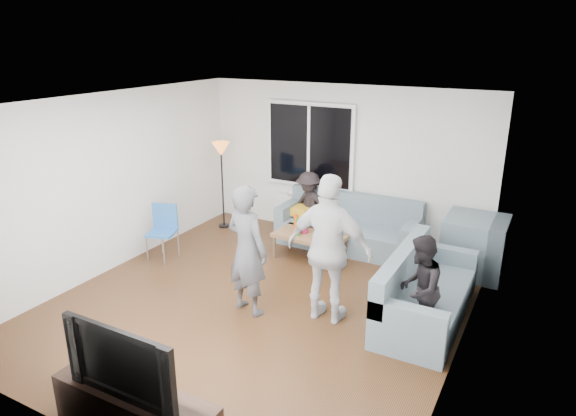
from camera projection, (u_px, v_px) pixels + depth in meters
The scene contains 32 objects.
floor at pixel (260, 304), 6.72m from camera, with size 5.00×5.50×0.04m, color #56351C.
ceiling at pixel (256, 101), 5.87m from camera, with size 5.00×5.50×0.04m, color white.
wall_back at pixel (344, 163), 8.60m from camera, with size 5.00×0.04×2.60m, color silver.
wall_front at pixel (72, 309), 3.98m from camera, with size 5.00×0.04×2.60m, color silver.
wall_left at pixel (111, 183), 7.43m from camera, with size 0.04×5.50×2.60m, color silver.
wall_right at pixel (470, 247), 5.16m from camera, with size 0.04×5.50×2.60m, color silver.
window_frame at pixel (310, 145), 8.72m from camera, with size 1.62×0.06×1.47m, color white.
window_glass at pixel (309, 146), 8.69m from camera, with size 1.50×0.02×1.35m, color black.
window_mullion at pixel (309, 146), 8.68m from camera, with size 0.05×0.03×1.35m, color white.
radiator at pixel (308, 214), 9.09m from camera, with size 1.30×0.12×0.62m, color silver.
potted_plant at pixel (335, 192), 8.67m from camera, with size 0.21×0.17×0.38m, color #2D7133.
vase at pixel (292, 191), 9.08m from camera, with size 0.15×0.15×0.16m, color silver.
sofa_back_section at pixel (347, 223), 8.33m from camera, with size 2.30×0.85×0.85m, color slate, non-canonical shape.
sofa_right_section at pixel (428, 287), 6.19m from camera, with size 0.85×2.00×0.85m, color slate, non-canonical shape.
sofa_corner at pixel (474, 246), 7.43m from camera, with size 0.85×0.85×0.85m, color slate.
cushion_yellow at pixel (300, 210), 8.67m from camera, with size 0.38×0.32×0.14m, color gold.
cushion_red at pixel (316, 211), 8.62m from camera, with size 0.36×0.30×0.13m, color maroon.
coffee_table at pixel (310, 246), 8.00m from camera, with size 1.10×0.60×0.40m, color #9A6E4A.
pitcher at pixel (303, 227), 7.97m from camera, with size 0.17×0.17×0.17m, color maroon.
side_chair at pixel (162, 233), 7.88m from camera, with size 0.40×0.40×0.86m, color #2966B2, non-canonical shape.
floor_lamp at pixel (222, 186), 9.13m from camera, with size 0.32×0.32×1.56m, color orange, non-canonical shape.
player_left at pixel (247, 250), 6.24m from camera, with size 0.61×0.40×1.67m, color #454549.
player_right at pixel (329, 250), 6.03m from camera, with size 1.08×0.45×1.85m, color silver.
spectator_right at pixel (419, 289), 5.74m from camera, with size 0.61×0.48×1.25m, color black.
spectator_back at pixel (309, 206), 8.62m from camera, with size 0.77×0.44×1.19m, color black.
tv_console at pixel (136, 412), 4.44m from camera, with size 1.60×0.40×0.44m, color #322019.
television at pixel (129, 358), 4.26m from camera, with size 1.17×0.15×0.67m, color black.
bottle_d at pixel (321, 231), 7.72m from camera, with size 0.07×0.07×0.23m, color #F7A816.
bottle_e at pixel (332, 228), 7.85m from camera, with size 0.07×0.07×0.24m, color black.
bottle_b at pixel (298, 227), 7.84m from camera, with size 0.08×0.08×0.27m, color #287E17.
bottle_c at pixel (320, 226), 7.98m from camera, with size 0.07×0.07×0.22m, color #331E0B.
bottle_a at pixel (296, 222), 8.10m from camera, with size 0.07×0.07×0.25m, color #E95C0D.
Camera 1 is at (3.16, -5.06, 3.33)m, focal length 31.76 mm.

